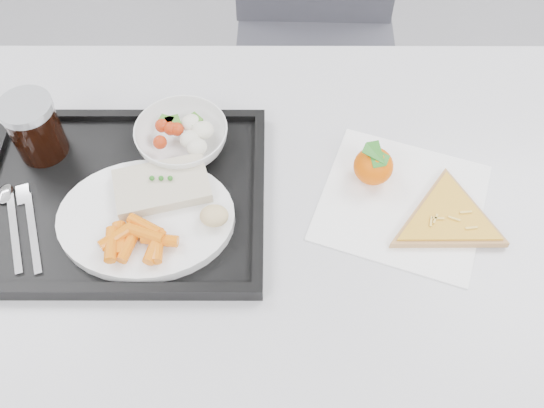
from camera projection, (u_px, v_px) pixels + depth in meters
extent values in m
cube|color=#AEAEB1|center=(243.00, 222.00, 0.96)|extent=(1.20, 0.80, 0.03)
cylinder|color=#47474C|center=(31.00, 189.00, 1.47)|extent=(0.04, 0.04, 0.72)
cylinder|color=#47474C|center=(476.00, 189.00, 1.47)|extent=(0.04, 0.04, 0.72)
cube|color=#393940|center=(316.00, 72.00, 1.57)|extent=(0.43, 0.43, 0.04)
cylinder|color=#47474C|center=(248.00, 182.00, 1.66)|extent=(0.02, 0.02, 0.43)
cylinder|color=#47474C|center=(379.00, 182.00, 1.66)|extent=(0.02, 0.02, 0.43)
cylinder|color=#47474C|center=(250.00, 89.00, 1.86)|extent=(0.02, 0.02, 0.43)
cylinder|color=#47474C|center=(367.00, 89.00, 1.86)|extent=(0.02, 0.02, 0.43)
cube|color=black|center=(123.00, 198.00, 0.96)|extent=(0.45, 0.35, 0.01)
cube|color=black|center=(135.00, 115.00, 1.05)|extent=(0.45, 0.02, 0.01)
cube|color=black|center=(104.00, 289.00, 0.86)|extent=(0.45, 0.02, 0.01)
cube|color=black|center=(259.00, 194.00, 0.95)|extent=(0.02, 0.32, 0.01)
cylinder|color=white|center=(146.00, 218.00, 0.92)|extent=(0.27, 0.27, 0.02)
cube|color=beige|center=(162.00, 186.00, 0.93)|extent=(0.16, 0.12, 0.02)
sphere|color=#236B1C|center=(152.00, 178.00, 0.93)|extent=(0.01, 0.01, 0.01)
sphere|color=#236B1C|center=(161.00, 178.00, 0.93)|extent=(0.01, 0.01, 0.01)
sphere|color=#236B1C|center=(170.00, 178.00, 0.93)|extent=(0.01, 0.01, 0.01)
ellipsoid|color=tan|center=(214.00, 216.00, 0.89)|extent=(0.05, 0.04, 0.03)
imported|color=white|center=(182.00, 138.00, 0.99)|extent=(0.15, 0.15, 0.05)
cylinder|color=black|center=(36.00, 130.00, 0.97)|extent=(0.08, 0.08, 0.10)
cylinder|color=#A5A8AD|center=(25.00, 107.00, 0.93)|extent=(0.08, 0.08, 0.01)
cube|color=silver|center=(15.00, 233.00, 0.92)|extent=(0.06, 0.15, 0.00)
ellipsoid|color=silver|center=(5.00, 194.00, 0.95)|extent=(0.04, 0.05, 0.01)
cube|color=silver|center=(33.00, 233.00, 0.92)|extent=(0.06, 0.15, 0.00)
cube|color=silver|center=(23.00, 195.00, 0.96)|extent=(0.03, 0.04, 0.00)
cube|color=white|center=(402.00, 202.00, 0.97)|extent=(0.32, 0.31, 0.00)
ellipsoid|color=orange|center=(373.00, 166.00, 0.97)|extent=(0.08, 0.08, 0.06)
cube|color=#236B1C|center=(376.00, 154.00, 0.94)|extent=(0.03, 0.05, 0.02)
cube|color=#236B1C|center=(376.00, 154.00, 0.94)|extent=(0.05, 0.03, 0.02)
cylinder|color=tan|center=(447.00, 219.00, 0.94)|extent=(0.29, 0.29, 0.01)
cylinder|color=#B13314|center=(449.00, 216.00, 0.93)|extent=(0.26, 0.26, 0.00)
cube|color=#EABC47|center=(431.00, 222.00, 0.92)|extent=(0.01, 0.02, 0.00)
cube|color=#EABC47|center=(471.00, 228.00, 0.92)|extent=(0.02, 0.01, 0.00)
cube|color=#EABC47|center=(466.00, 212.00, 0.93)|extent=(0.02, 0.01, 0.00)
cube|color=#EABC47|center=(438.00, 218.00, 0.93)|extent=(0.02, 0.00, 0.00)
cube|color=#EABC47|center=(435.00, 219.00, 0.93)|extent=(0.01, 0.02, 0.00)
cube|color=#EABC47|center=(454.00, 219.00, 0.93)|extent=(0.02, 0.01, 0.00)
cylinder|color=orange|center=(111.00, 245.00, 0.86)|extent=(0.02, 0.05, 0.02)
cylinder|color=orange|center=(128.00, 245.00, 0.87)|extent=(0.03, 0.06, 0.02)
cylinder|color=orange|center=(145.00, 226.00, 0.89)|extent=(0.06, 0.04, 0.02)
cylinder|color=orange|center=(157.00, 246.00, 0.87)|extent=(0.02, 0.05, 0.02)
cylinder|color=orange|center=(160.00, 240.00, 0.88)|extent=(0.06, 0.02, 0.02)
cylinder|color=orange|center=(155.00, 247.00, 0.87)|extent=(0.03, 0.06, 0.02)
cylinder|color=orange|center=(121.00, 239.00, 0.88)|extent=(0.03, 0.06, 0.02)
cylinder|color=orange|center=(146.00, 234.00, 0.87)|extent=(0.06, 0.03, 0.02)
cylinder|color=orange|center=(116.00, 237.00, 0.87)|extent=(0.05, 0.05, 0.02)
cylinder|color=orange|center=(118.00, 239.00, 0.88)|extent=(0.03, 0.06, 0.02)
sphere|color=#A92B0D|center=(171.00, 129.00, 0.99)|extent=(0.02, 0.02, 0.02)
sphere|color=#A92B0D|center=(162.00, 126.00, 0.99)|extent=(0.02, 0.02, 0.02)
sphere|color=#A92B0D|center=(177.00, 129.00, 0.99)|extent=(0.02, 0.02, 0.02)
sphere|color=#A92B0D|center=(160.00, 142.00, 0.97)|extent=(0.02, 0.02, 0.02)
ellipsoid|color=silver|center=(190.00, 139.00, 0.98)|extent=(0.03, 0.03, 0.03)
ellipsoid|color=silver|center=(201.00, 130.00, 0.99)|extent=(0.03, 0.03, 0.03)
ellipsoid|color=silver|center=(191.00, 123.00, 1.00)|extent=(0.03, 0.03, 0.03)
ellipsoid|color=silver|center=(197.00, 147.00, 0.97)|extent=(0.03, 0.03, 0.03)
ellipsoid|color=silver|center=(204.00, 130.00, 0.99)|extent=(0.03, 0.03, 0.03)
cube|color=#417D24|center=(165.00, 121.00, 0.99)|extent=(0.03, 0.03, 0.00)
cube|color=#417D24|center=(173.00, 121.00, 0.99)|extent=(0.03, 0.03, 0.00)
cube|color=#417D24|center=(193.00, 119.00, 1.00)|extent=(0.03, 0.03, 0.00)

